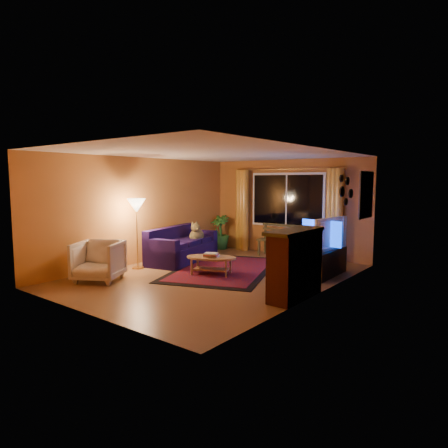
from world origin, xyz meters
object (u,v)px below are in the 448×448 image
Objects in this scene: armchair at (98,259)px; tv_console at (325,262)px; coffee_table at (211,266)px; sofa at (183,244)px; floor_lamp at (137,234)px; bench at (283,249)px.

armchair reaches higher than tv_console.
coffee_table is at bearing 19.74° from armchair.
armchair reaches higher than sofa.
floor_lamp reaches higher than coffee_table.
bench is 3.72m from floor_lamp.
tv_console is (3.32, 3.14, -0.16)m from armchair.
coffee_table is 2.36m from tv_console.
floor_lamp reaches higher than sofa.
sofa is 2.39m from armchair.
bench is 2.60m from coffee_table.
sofa is 1.93× the size of coffee_table.
armchair is 1.26m from floor_lamp.
armchair reaches higher than bench.
sofa reaches higher than tv_console.
coffee_table is at bearing -36.69° from sofa.
armchair is 0.55× the size of floor_lamp.
sofa is 1.61m from coffee_table.
sofa is 3.43m from tv_console.
tv_console reaches higher than bench.
bench is at bearing 58.53° from floor_lamp.
sofa is at bearing 155.83° from coffee_table.
tv_console is at bearing 28.66° from floor_lamp.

